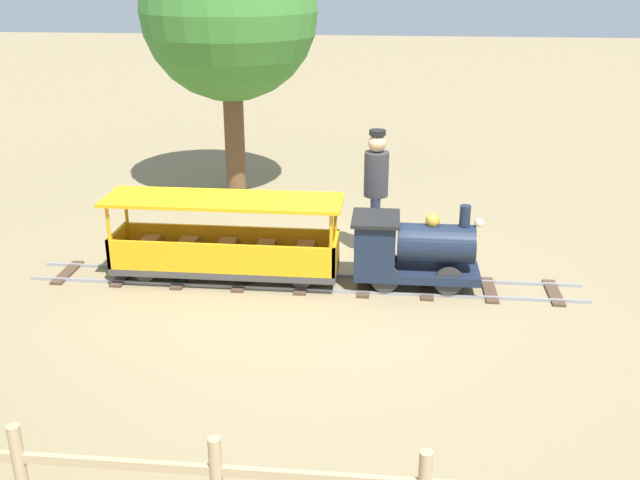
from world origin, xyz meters
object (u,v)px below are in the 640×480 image
passenger_car (225,247)px  oak_tree_near (229,12)px  conductor_person (376,183)px  locomotive (410,249)px

passenger_car → oak_tree_near: (-3.46, -0.61, 2.37)m
conductor_person → passenger_car: bearing=-61.0°
oak_tree_near → conductor_person: bearing=42.4°
locomotive → passenger_car: 2.12m
locomotive → oak_tree_near: size_ratio=0.35×
conductor_person → oak_tree_near: (-2.52, -2.30, 1.84)m
passenger_car → locomotive: bearing=90.0°
locomotive → conductor_person: 1.14m
passenger_car → oak_tree_near: bearing=-170.1°
passenger_car → oak_tree_near: 4.24m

